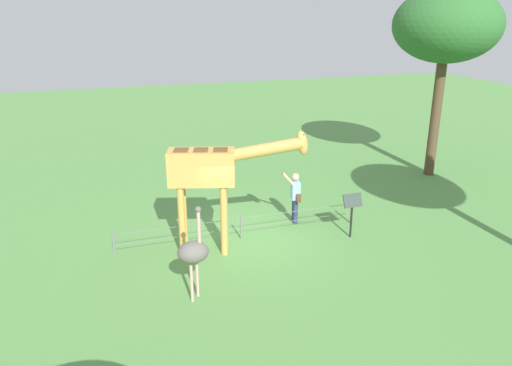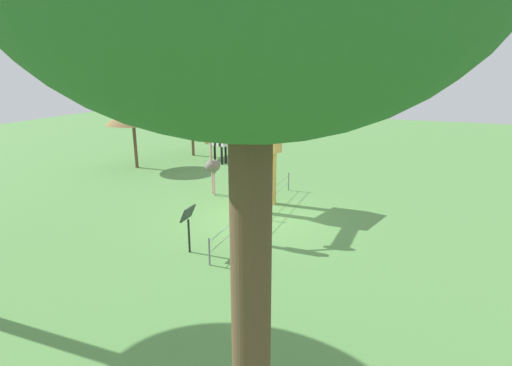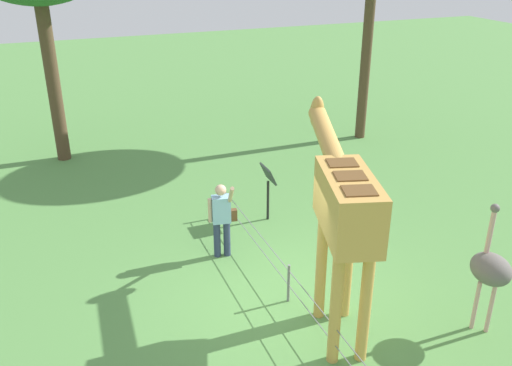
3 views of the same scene
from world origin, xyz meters
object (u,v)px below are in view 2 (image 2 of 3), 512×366
object	(u,v)px
visitor	(254,214)
giraffe	(255,147)
ostrich	(213,166)
shade_hut_far	(133,115)
zebra	(219,141)
shade_hut_near	(191,107)
info_sign	(188,220)

from	to	relation	value
visitor	giraffe	bearing A→B (deg)	-159.13
ostrich	visitor	bearing A→B (deg)	40.62
giraffe	visitor	size ratio (longest dim) A/B	2.09
shade_hut_far	zebra	bearing A→B (deg)	124.94
zebra	shade_hut_near	distance (m)	3.02
shade_hut_near	shade_hut_far	distance (m)	3.81
visitor	zebra	bearing A→B (deg)	-148.31
ostrich	shade_hut_near	world-z (taller)	shade_hut_near
visitor	info_sign	xyz separation A→B (m)	(1.14, -1.46, 0.05)
zebra	shade_hut_far	world-z (taller)	shade_hut_far
ostrich	giraffe	bearing A→B (deg)	65.51
giraffe	shade_hut_near	xyz separation A→B (m)	(-7.26, -6.66, 0.50)
visitor	info_sign	distance (m)	1.85
giraffe	shade_hut_near	world-z (taller)	giraffe
giraffe	shade_hut_far	distance (m)	8.66
visitor	info_sign	size ratio (longest dim) A/B	1.31
visitor	shade_hut_near	size ratio (longest dim) A/B	0.53
visitor	zebra	size ratio (longest dim) A/B	0.95
giraffe	info_sign	size ratio (longest dim) A/B	2.73
shade_hut_near	info_sign	distance (m)	12.92
zebra	giraffe	bearing A→B (deg)	35.96
visitor	ostrich	size ratio (longest dim) A/B	0.77
visitor	shade_hut_near	xyz separation A→B (m)	(-10.03, -7.71, 1.84)
shade_hut_near	ostrich	bearing A→B (deg)	35.60
giraffe	zebra	world-z (taller)	giraffe
info_sign	zebra	bearing A→B (deg)	-158.20
ostrich	shade_hut_near	bearing A→B (deg)	-144.40
shade_hut_far	info_sign	size ratio (longest dim) A/B	2.38
visitor	shade_hut_far	xyz separation A→B (m)	(-6.41, -8.90, 1.76)
info_sign	ostrich	bearing A→B (deg)	-160.25
shade_hut_near	info_sign	xyz separation A→B (m)	(11.17, 6.25, -1.79)
zebra	info_sign	distance (m)	10.73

